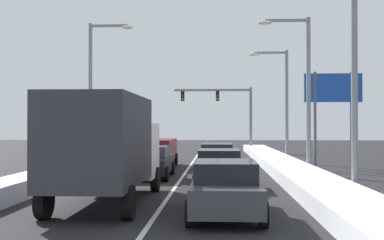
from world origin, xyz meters
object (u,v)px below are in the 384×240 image
object	(u,v)px
suv_maroon_center_lane_third	(157,150)
traffic_light_gantry	(227,105)
street_lamp_right_far	(281,95)
roadside_sign_right	(333,98)
street_lamp_right_mid	(301,80)
street_lamp_left_mid	(96,82)
sedan_black_center_lane_second	(151,162)
sedan_silver_right_lane_third	(217,157)
box_truck_center_lane_nearest	(107,144)
sedan_charcoal_right_lane_nearest	(225,188)
sedan_red_right_lane_second	(219,168)
street_lamp_right_near	(344,47)

from	to	relation	value
suv_maroon_center_lane_third	traffic_light_gantry	xyz separation A→B (m)	(4.50, 17.57, 3.48)
street_lamp_right_far	roadside_sign_right	bearing A→B (deg)	-68.22
street_lamp_right_mid	street_lamp_left_mid	size ratio (longest dim) A/B	0.94
sedan_black_center_lane_second	traffic_light_gantry	xyz separation A→B (m)	(4.05, 23.46, 3.73)
sedan_silver_right_lane_third	box_truck_center_lane_nearest	xyz separation A→B (m)	(-3.42, -10.93, 1.14)
sedan_charcoal_right_lane_nearest	sedan_silver_right_lane_third	size ratio (longest dim) A/B	1.00
sedan_charcoal_right_lane_nearest	roadside_sign_right	distance (m)	15.43
sedan_red_right_lane_second	traffic_light_gantry	distance (m)	26.81
sedan_charcoal_right_lane_nearest	street_lamp_right_near	xyz separation A→B (m)	(4.15, 3.51, 4.41)
roadside_sign_right	street_lamp_right_far	bearing A→B (deg)	111.78
sedan_black_center_lane_second	suv_maroon_center_lane_third	xyz separation A→B (m)	(-0.44, 5.88, 0.25)
roadside_sign_right	sedan_silver_right_lane_third	bearing A→B (deg)	-170.13
street_lamp_right_far	street_lamp_left_mid	world-z (taller)	street_lamp_left_mid
street_lamp_right_near	roadside_sign_right	xyz separation A→B (m)	(2.07, 10.23, -1.16)
sedan_charcoal_right_lane_nearest	sedan_black_center_lane_second	world-z (taller)	same
sedan_red_right_lane_second	street_lamp_right_mid	bearing A→B (deg)	50.12
suv_maroon_center_lane_third	street_lamp_left_mid	xyz separation A→B (m)	(-3.49, -0.89, 4.05)
box_truck_center_lane_nearest	street_lamp_right_near	distance (m)	8.68
sedan_red_right_lane_second	box_truck_center_lane_nearest	xyz separation A→B (m)	(-3.52, -4.62, 1.14)
sedan_black_center_lane_second	suv_maroon_center_lane_third	world-z (taller)	suv_maroon_center_lane_third
sedan_silver_right_lane_third	roadside_sign_right	size ratio (longest dim) A/B	0.82
sedan_red_right_lane_second	suv_maroon_center_lane_third	bearing A→B (deg)	112.41
traffic_light_gantry	street_lamp_right_mid	distance (m)	21.77
sedan_silver_right_lane_third	sedan_black_center_lane_second	bearing A→B (deg)	-134.25
street_lamp_right_far	roadside_sign_right	world-z (taller)	street_lamp_right_far
sedan_red_right_lane_second	traffic_light_gantry	bearing A→B (deg)	88.27
sedan_red_right_lane_second	suv_maroon_center_lane_third	size ratio (longest dim) A/B	0.92
sedan_red_right_lane_second	sedan_silver_right_lane_third	world-z (taller)	same
suv_maroon_center_lane_third	traffic_light_gantry	world-z (taller)	traffic_light_gantry
sedan_charcoal_right_lane_nearest	sedan_silver_right_lane_third	distance (m)	12.61
sedan_silver_right_lane_third	box_truck_center_lane_nearest	bearing A→B (deg)	-107.38
traffic_light_gantry	roadside_sign_right	xyz separation A→B (m)	(5.58, -19.10, -0.48)
suv_maroon_center_lane_third	sedan_silver_right_lane_third	bearing A→B (deg)	-36.43
street_lamp_right_far	roadside_sign_right	xyz separation A→B (m)	(2.17, -5.42, -0.56)
sedan_silver_right_lane_third	suv_maroon_center_lane_third	distance (m)	4.47
street_lamp_right_near	street_lamp_right_mid	distance (m)	7.83
sedan_charcoal_right_lane_nearest	sedan_silver_right_lane_third	xyz separation A→B (m)	(-0.26, 12.61, 0.00)
traffic_light_gantry	roadside_sign_right	world-z (taller)	traffic_light_gantry
sedan_silver_right_lane_third	street_lamp_right_mid	xyz separation A→B (m)	(4.31, -1.27, 4.05)
sedan_red_right_lane_second	sedan_silver_right_lane_third	xyz separation A→B (m)	(-0.10, 6.31, 0.00)
box_truck_center_lane_nearest	suv_maroon_center_lane_third	distance (m)	13.61
sedan_red_right_lane_second	roadside_sign_right	world-z (taller)	roadside_sign_right
street_lamp_right_mid	street_lamp_right_far	bearing A→B (deg)	89.90
sedan_silver_right_lane_third	sedan_black_center_lane_second	world-z (taller)	same
box_truck_center_lane_nearest	traffic_light_gantry	xyz separation A→B (m)	(4.33, 31.15, 2.60)
sedan_black_center_lane_second	sedan_silver_right_lane_third	bearing A→B (deg)	45.75
suv_maroon_center_lane_third	sedan_red_right_lane_second	bearing A→B (deg)	-67.59
sedan_charcoal_right_lane_nearest	roadside_sign_right	bearing A→B (deg)	65.63
traffic_light_gantry	street_lamp_right_far	bearing A→B (deg)	-75.99
box_truck_center_lane_nearest	street_lamp_left_mid	distance (m)	13.57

